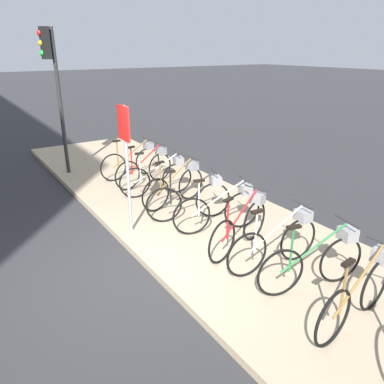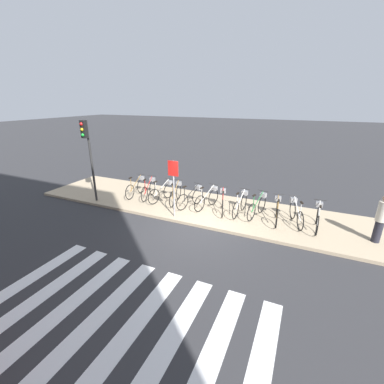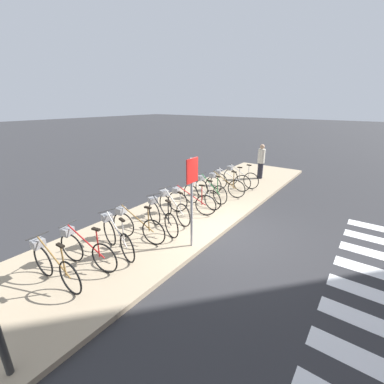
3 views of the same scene
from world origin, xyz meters
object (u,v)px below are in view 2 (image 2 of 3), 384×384
at_px(parked_bicycle_10, 296,212).
at_px(traffic_light, 87,145).
at_px(parked_bicycle_3, 176,193).
at_px(pedestrian, 381,218).
at_px(parked_bicycle_1, 149,188).
at_px(sign_post, 173,180).
at_px(parked_bicycle_4, 192,197).
at_px(parked_bicycle_2, 163,191).
at_px(parked_bicycle_8, 258,206).
at_px(parked_bicycle_5, 208,198).
at_px(parked_bicycle_6, 223,201).
at_px(parked_bicycle_11, 318,217).
at_px(parked_bicycle_7, 241,203).
at_px(parked_bicycle_9, 277,210).
at_px(parked_bicycle_0, 137,187).

xyz_separation_m(parked_bicycle_10, traffic_light, (-8.84, -1.46, 2.22)).
relative_size(parked_bicycle_3, pedestrian, 1.01).
relative_size(parked_bicycle_1, sign_post, 0.73).
xyz_separation_m(parked_bicycle_3, parked_bicycle_10, (5.24, -0.01, 0.00)).
height_order(parked_bicycle_1, parked_bicycle_3, same).
relative_size(parked_bicycle_4, parked_bicycle_10, 1.00).
distance_m(parked_bicycle_1, parked_bicycle_4, 2.37).
bearing_deg(parked_bicycle_4, parked_bicycle_10, 1.73).
relative_size(parked_bicycle_1, parked_bicycle_2, 1.01).
relative_size(parked_bicycle_8, pedestrian, 1.00).
bearing_deg(parked_bicycle_5, parked_bicycle_3, -179.15).
relative_size(parked_bicycle_6, parked_bicycle_8, 0.98).
xyz_separation_m(parked_bicycle_3, parked_bicycle_11, (6.02, -0.12, 0.00)).
relative_size(parked_bicycle_11, traffic_light, 0.46).
bearing_deg(pedestrian, parked_bicycle_5, 176.22).
height_order(parked_bicycle_7, parked_bicycle_11, same).
bearing_deg(parked_bicycle_9, parked_bicycle_1, 178.49).
bearing_deg(parked_bicycle_2, parked_bicycle_5, 1.89).
xyz_separation_m(parked_bicycle_6, sign_post, (-1.65, -1.33, 1.14)).
height_order(parked_bicycle_2, parked_bicycle_8, same).
xyz_separation_m(parked_bicycle_0, parked_bicycle_10, (7.47, -0.02, 0.00)).
distance_m(parked_bicycle_1, traffic_light, 3.40).
height_order(parked_bicycle_10, traffic_light, traffic_light).
bearing_deg(pedestrian, parked_bicycle_7, 175.50).
relative_size(parked_bicycle_1, parked_bicycle_3, 1.00).
bearing_deg(parked_bicycle_5, parked_bicycle_4, -166.86).
distance_m(pedestrian, sign_post, 7.30).
distance_m(parked_bicycle_2, parked_bicycle_8, 4.46).
distance_m(parked_bicycle_1, parked_bicycle_7, 4.57).
bearing_deg(parked_bicycle_4, parked_bicycle_6, 1.82).
bearing_deg(parked_bicycle_6, parked_bicycle_3, 177.55).
bearing_deg(parked_bicycle_11, sign_post, -166.32).
bearing_deg(parked_bicycle_6, parked_bicycle_9, -0.71).
distance_m(parked_bicycle_11, traffic_light, 9.96).
bearing_deg(parked_bicycle_8, parked_bicycle_11, -4.02).
distance_m(parked_bicycle_4, parked_bicycle_7, 2.21).
bearing_deg(parked_bicycle_11, parked_bicycle_6, 179.63).
bearing_deg(parked_bicycle_1, parked_bicycle_0, -178.17).
bearing_deg(sign_post, parked_bicycle_5, 57.47).
bearing_deg(parked_bicycle_11, parked_bicycle_2, 179.39).
bearing_deg(parked_bicycle_10, parked_bicycle_2, -179.63).
bearing_deg(pedestrian, parked_bicycle_2, 177.72).
bearing_deg(pedestrian, parked_bicycle_4, 177.99).
distance_m(parked_bicycle_4, parked_bicycle_10, 4.38).
relative_size(parked_bicycle_6, sign_post, 0.71).
height_order(parked_bicycle_5, parked_bicycle_9, same).
height_order(parked_bicycle_1, parked_bicycle_8, same).
bearing_deg(parked_bicycle_6, parked_bicycle_4, -178.18).
bearing_deg(sign_post, parked_bicycle_9, 18.46).
xyz_separation_m(parked_bicycle_7, parked_bicycle_9, (1.49, -0.11, 0.00)).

